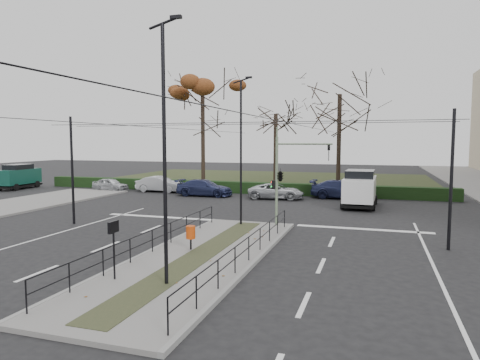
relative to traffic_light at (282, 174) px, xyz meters
The scene contains 21 objects.
ground 5.63m from the traffic_light, 111.52° to the right, with size 140.00×140.00×0.00m, color black.
median_island 7.75m from the traffic_light, 104.23° to the right, with size 4.40×15.00×0.14m, color slate.
park 28.72m from the traffic_light, 105.79° to the left, with size 38.00×26.00×0.10m, color #263018.
hedge 16.28m from the traffic_light, 118.87° to the left, with size 38.00×1.00×1.00m, color black.
median_railing 7.56m from the traffic_light, 104.03° to the right, with size 4.14×13.24×0.92m.
catenary 3.43m from the traffic_light, 121.63° to the right, with size 20.00×34.00×6.00m.
traffic_light is the anchor object (origin of this frame).
litter_bin 7.05m from the traffic_light, 111.66° to the right, with size 0.39×0.39×0.99m.
info_panel 11.14m from the traffic_light, 107.24° to the right, with size 0.11×0.50×1.92m.
streetlamp_median_near 10.67m from the traffic_light, 97.71° to the right, with size 0.69×0.14×8.21m.
streetlamp_median_far 2.51m from the traffic_light, 167.20° to the right, with size 0.66×0.13×7.88m.
parked_car_first 22.37m from the traffic_light, 147.85° to the left, with size 1.43×3.55×1.21m, color #A9ACB1.
parked_car_second 19.03m from the traffic_light, 138.18° to the left, with size 1.51×4.32×1.43m, color #A9ACB1.
parked_car_third 14.53m from the traffic_light, 129.13° to the left, with size 1.96×4.82×1.40m, color #20264C.
parked_car_fourth 11.74m from the traffic_light, 104.28° to the left, with size 2.06×4.47×1.24m, color #A9ACB1.
white_van 9.82m from the traffic_light, 67.38° to the left, with size 2.39×5.03×2.60m.
green_van 30.39m from the traffic_light, 159.42° to the left, with size 2.36×4.88×2.39m.
rust_tree 26.89m from the traffic_light, 121.89° to the left, with size 8.36×8.36×12.83m.
bare_tree_center 24.50m from the traffic_light, 87.61° to the left, with size 8.61×8.61×12.52m.
bare_tree_near 24.05m from the traffic_light, 103.77° to the left, with size 5.76×5.76×9.93m.
parked_car_fifth 13.37m from the traffic_light, 80.10° to the left, with size 2.10×5.16×1.50m, color #20264C.
Camera 1 is at (6.55, -17.80, 4.64)m, focal length 32.00 mm.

